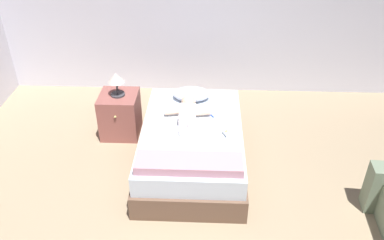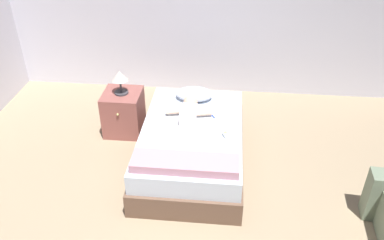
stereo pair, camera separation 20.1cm
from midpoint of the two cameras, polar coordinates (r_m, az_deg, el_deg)
name	(u,v)px [view 1 (the left image)]	position (r m, az deg, el deg)	size (l,w,h in m)	color
bed	(192,146)	(4.46, -1.29, -3.75)	(1.12, 1.80, 0.48)	brown
pillow	(192,94)	(4.81, -1.26, 3.71)	(0.44, 0.30, 0.14)	silver
baby	(188,111)	(4.48, -1.90, 1.20)	(0.52, 0.65, 0.17)	white
toothbrush	(209,113)	(4.54, 1.23, 0.93)	(0.10, 0.15, 0.02)	blue
nightstand	(120,114)	(5.03, -11.33, 0.77)	(0.46, 0.49, 0.54)	#8C4D46
lamp	(116,80)	(4.80, -11.94, 5.63)	(0.19, 0.19, 0.30)	#333338
blanket	(189,164)	(3.76, -1.97, -6.25)	(1.01, 0.28, 0.09)	#BE8696
baby_bottle	(226,133)	(4.19, 3.54, -1.88)	(0.08, 0.10, 0.07)	white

